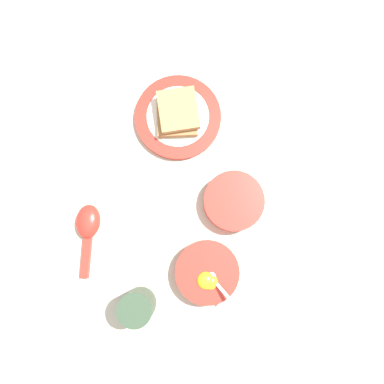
{
  "coord_description": "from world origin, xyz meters",
  "views": [
    {
      "loc": [
        0.02,
        0.12,
        0.86
      ],
      "look_at": [
        -0.08,
        0.12,
        0.02
      ],
      "focal_mm": 35.0,
      "sensor_mm": 36.0,
      "label": 1
    }
  ],
  "objects": [
    {
      "name": "congee_bowl",
      "position": [
        -0.06,
        0.21,
        0.02
      ],
      "size": [
        0.14,
        0.14,
        0.04
      ],
      "color": "red",
      "rests_on": "ground_plane"
    },
    {
      "name": "egg_bowl",
      "position": [
        0.1,
        0.16,
        0.02
      ],
      "size": [
        0.14,
        0.14,
        0.07
      ],
      "color": "red",
      "rests_on": "ground_plane"
    },
    {
      "name": "drinking_cup",
      "position": [
        0.17,
        0.02,
        0.05
      ],
      "size": [
        0.07,
        0.07,
        0.09
      ],
      "color": "#334733",
      "rests_on": "ground_plane"
    },
    {
      "name": "toast_sandwich",
      "position": [
        -0.26,
        0.07,
        0.03
      ],
      "size": [
        0.12,
        0.11,
        0.04
      ],
      "color": "#9E7042",
      "rests_on": "toast_plate"
    },
    {
      "name": "ground_plane",
      "position": [
        0.0,
        0.0,
        0.0
      ],
      "size": [
        3.0,
        3.0,
        0.0
      ],
      "primitive_type": "plane",
      "color": "beige"
    },
    {
      "name": "toast_plate",
      "position": [
        -0.26,
        0.07,
        0.01
      ],
      "size": [
        0.2,
        0.2,
        0.02
      ],
      "color": "red",
      "rests_on": "ground_plane"
    },
    {
      "name": "soup_spoon",
      "position": [
        0.01,
        -0.11,
        0.02
      ],
      "size": [
        0.17,
        0.06,
        0.03
      ],
      "color": "red",
      "rests_on": "ground_plane"
    }
  ]
}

